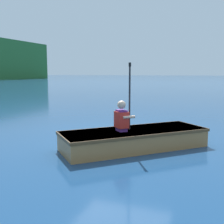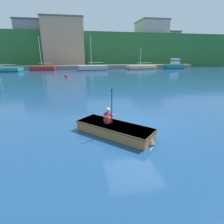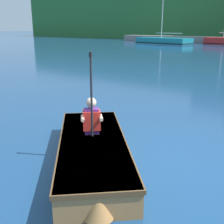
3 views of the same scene
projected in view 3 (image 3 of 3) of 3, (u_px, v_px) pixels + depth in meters
name	position (u px, v px, depth m)	size (l,w,h in m)	color
ground_plane	(171.00, 164.00, 4.53)	(300.00, 300.00, 0.00)	navy
moored_boat_dock_west_inner	(163.00, 41.00, 37.72)	(7.86, 3.61, 6.11)	#197A84
rowboat_foreground	(93.00, 151.00, 4.51)	(2.90, 2.92, 0.39)	#A3703D
person_paddler	(92.00, 117.00, 4.70)	(0.46, 0.46, 1.38)	#592672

